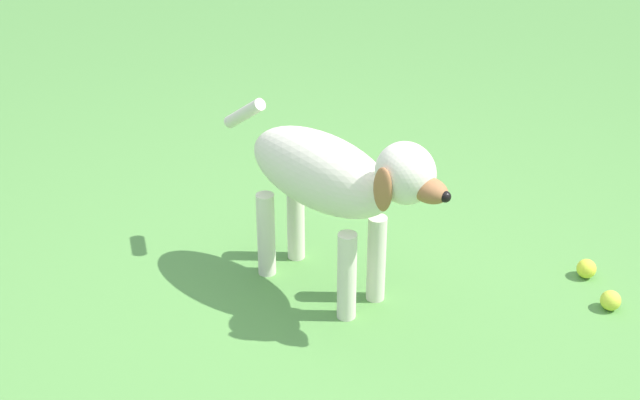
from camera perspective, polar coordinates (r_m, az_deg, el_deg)
ground at (r=2.79m, az=0.88°, el=-8.86°), size 14.00×14.00×0.00m
dog at (r=2.79m, az=0.81°, el=1.29°), size 0.93×0.25×0.63m
tennis_ball_0 at (r=3.18m, az=16.48°, el=-4.18°), size 0.07×0.07×0.07m
tennis_ball_1 at (r=3.04m, az=17.88°, el=-6.05°), size 0.07×0.07×0.07m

